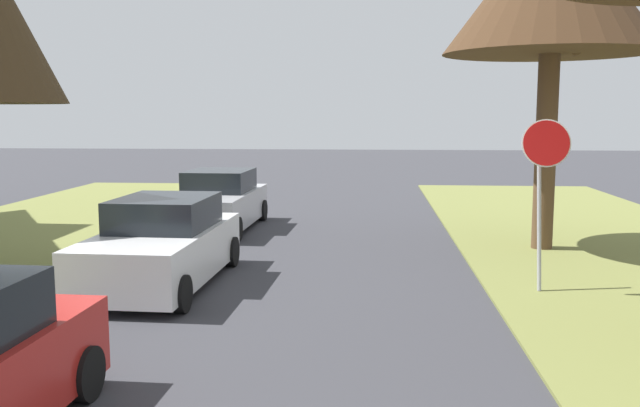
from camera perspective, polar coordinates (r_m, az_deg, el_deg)
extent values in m
cylinder|color=#9EA0A5|center=(12.38, 17.80, -1.75)|extent=(0.07, 0.46, 2.23)
cylinder|color=white|center=(12.00, 18.35, 4.80)|extent=(0.81, 0.18, 0.80)
cylinder|color=red|center=(12.00, 18.35, 4.80)|extent=(0.76, 0.18, 0.75)
cylinder|color=brown|center=(16.07, 18.28, 4.04)|extent=(0.46, 0.46, 4.32)
cylinder|color=brown|center=(16.48, 19.66, 13.34)|extent=(0.77, 0.95, 1.14)
cylinder|color=brown|center=(15.87, 19.76, 14.11)|extent=(0.96, 0.68, 1.41)
cylinder|color=#4E3F28|center=(14.23, -24.92, 9.80)|extent=(1.29, 0.59, 1.22)
cylinder|color=black|center=(7.97, -18.97, -13.27)|extent=(0.22, 0.61, 0.60)
cube|color=white|center=(12.62, -13.03, -4.03)|extent=(1.97, 4.46, 0.85)
cube|color=black|center=(12.71, -12.80, -0.72)|extent=(1.67, 2.08, 0.56)
cylinder|color=black|center=(10.89, -11.50, -7.39)|extent=(0.22, 0.61, 0.60)
cylinder|color=black|center=(11.53, -19.82, -6.86)|extent=(0.22, 0.61, 0.60)
cylinder|color=black|center=(13.98, -7.39, -3.99)|extent=(0.22, 0.61, 0.60)
cylinder|color=black|center=(14.49, -14.10, -3.76)|extent=(0.22, 0.61, 0.60)
cube|color=#BCBCC1|center=(18.40, -8.48, -0.34)|extent=(1.97, 4.46, 0.85)
cube|color=black|center=(18.53, -8.35, 1.91)|extent=(1.67, 2.08, 0.56)
cylinder|color=black|center=(16.65, -7.00, -2.14)|extent=(0.22, 0.61, 0.60)
cylinder|color=black|center=(17.13, -12.68, -2.00)|extent=(0.22, 0.61, 0.60)
cylinder|color=black|center=(19.84, -4.83, -0.56)|extent=(0.22, 0.61, 0.60)
cylinder|color=black|center=(20.24, -9.67, -0.48)|extent=(0.22, 0.61, 0.60)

